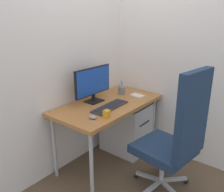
# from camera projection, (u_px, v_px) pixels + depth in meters

# --- Properties ---
(ground_plane) EXTENTS (8.00, 8.00, 0.00)m
(ground_plane) POSITION_uv_depth(u_px,v_px,m) (109.00, 160.00, 2.84)
(ground_plane) COLOR brown
(wall_back) EXTENTS (2.94, 0.04, 2.80)m
(wall_back) POSITION_uv_depth(u_px,v_px,m) (83.00, 40.00, 2.60)
(wall_back) COLOR white
(wall_back) RESTS_ON ground_plane
(wall_side_right) EXTENTS (0.04, 2.33, 2.80)m
(wall_side_right) POSITION_uv_depth(u_px,v_px,m) (160.00, 38.00, 2.74)
(wall_side_right) COLOR white
(wall_side_right) RESTS_ON ground_plane
(desk) EXTENTS (1.27, 0.65, 0.74)m
(desk) POSITION_uv_depth(u_px,v_px,m) (108.00, 108.00, 2.62)
(desk) COLOR #B27038
(desk) RESTS_ON ground_plane
(office_chair) EXTENTS (0.57, 0.60, 1.24)m
(office_chair) POSITION_uv_depth(u_px,v_px,m) (177.00, 135.00, 2.12)
(office_chair) COLOR black
(office_chair) RESTS_ON ground_plane
(filing_cabinet) EXTENTS (0.43, 0.54, 0.63)m
(filing_cabinet) POSITION_uv_depth(u_px,v_px,m) (126.00, 127.00, 2.99)
(filing_cabinet) COLOR silver
(filing_cabinet) RESTS_ON ground_plane
(monitor) EXTENTS (0.53, 0.15, 0.39)m
(monitor) POSITION_uv_depth(u_px,v_px,m) (93.00, 83.00, 2.58)
(monitor) COLOR black
(monitor) RESTS_ON desk
(keyboard) EXTENTS (0.48, 0.17, 0.02)m
(keyboard) POSITION_uv_depth(u_px,v_px,m) (110.00, 107.00, 2.47)
(keyboard) COLOR #333338
(keyboard) RESTS_ON desk
(mouse) EXTENTS (0.06, 0.09, 0.03)m
(mouse) POSITION_uv_depth(u_px,v_px,m) (93.00, 117.00, 2.20)
(mouse) COLOR gray
(mouse) RESTS_ON desk
(pen_holder) EXTENTS (0.09, 0.09, 0.17)m
(pen_holder) POSITION_uv_depth(u_px,v_px,m) (122.00, 90.00, 2.89)
(pen_holder) COLOR slate
(pen_holder) RESTS_ON desk
(notebook) EXTENTS (0.13, 0.17, 0.02)m
(notebook) POSITION_uv_depth(u_px,v_px,m) (137.00, 96.00, 2.81)
(notebook) COLOR silver
(notebook) RESTS_ON desk
(desk_clamp_accessory) EXTENTS (0.06, 0.06, 0.08)m
(desk_clamp_accessory) POSITION_uv_depth(u_px,v_px,m) (107.00, 114.00, 2.21)
(desk_clamp_accessory) COLOR orange
(desk_clamp_accessory) RESTS_ON desk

